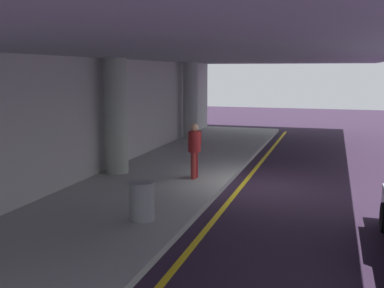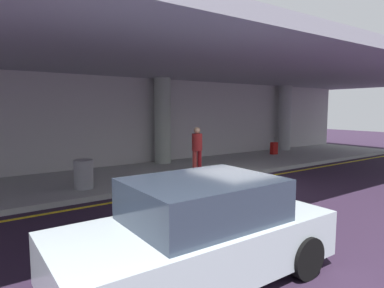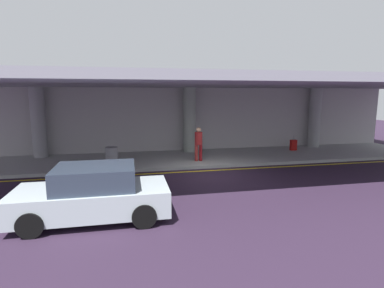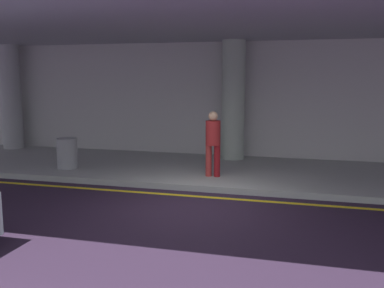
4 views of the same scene
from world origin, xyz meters
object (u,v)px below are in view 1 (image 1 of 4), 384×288
support_column_center (191,101)px  traveler_with_luggage (194,147)px  support_column_left_mid (116,116)px  trash_bin_steel (142,201)px  suitcase_upright_primary (198,138)px

support_column_center → traveler_with_luggage: 8.53m
support_column_left_mid → trash_bin_steel: (-4.23, -2.66, -1.40)m
trash_bin_steel → traveler_with_luggage: bearing=0.6°
support_column_center → trash_bin_steel: support_column_center is taller
support_column_left_mid → support_column_center: same height
support_column_left_mid → support_column_center: (8.00, 0.00, 0.00)m
support_column_center → suitcase_upright_primary: size_ratio=4.06×
traveler_with_luggage → trash_bin_steel: bearing=-47.4°
support_column_left_mid → traveler_with_luggage: bearing=-91.5°
traveler_with_luggage → trash_bin_steel: 4.20m
traveler_with_luggage → support_column_center: bearing=150.0°
suitcase_upright_primary → trash_bin_steel: suitcase_upright_primary is taller
support_column_left_mid → suitcase_upright_primary: (6.08, -0.94, -1.51)m
traveler_with_luggage → suitcase_upright_primary: traveler_with_luggage is taller
suitcase_upright_primary → trash_bin_steel: size_ratio=1.06×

